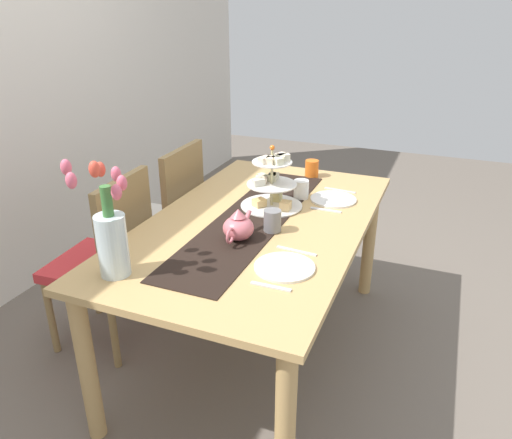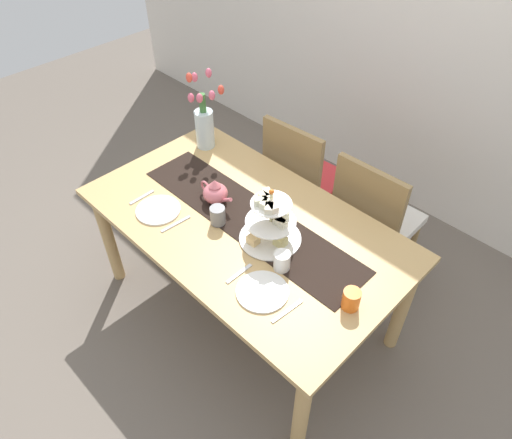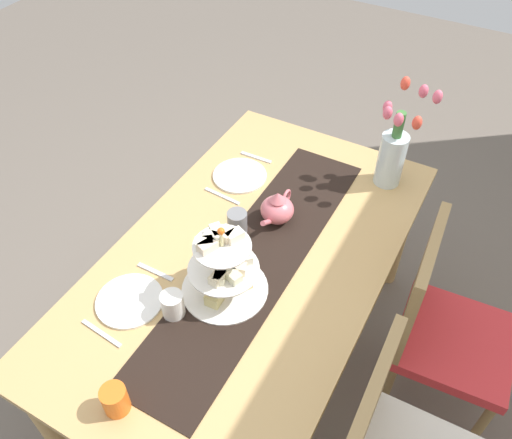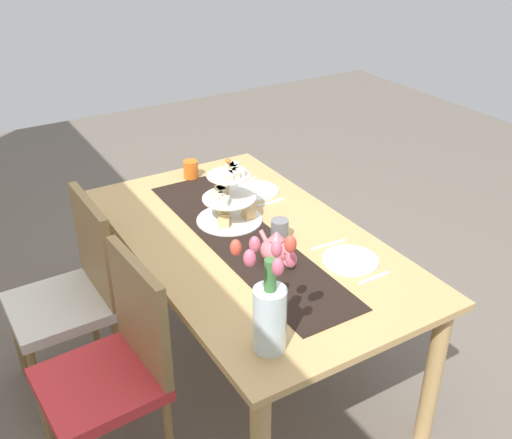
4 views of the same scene
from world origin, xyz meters
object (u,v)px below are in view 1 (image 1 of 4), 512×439
at_px(fork_left, 271,287).
at_px(fork_right, 326,210).
at_px(dinner_plate_left, 285,267).
at_px(tiered_cake_stand, 272,184).
at_px(tulip_vase, 110,234).
at_px(knife_left, 296,251).
at_px(dinner_plate_right, 333,199).
at_px(mug_white_text, 301,189).
at_px(mug_orange, 312,169).
at_px(mug_grey, 272,220).
at_px(teapot, 238,227).
at_px(knife_right, 340,190).
at_px(chair_right, 168,214).
at_px(dining_table, 258,239).
at_px(chair_left, 109,255).

distance_m(fork_left, fork_right, 0.75).
height_order(dinner_plate_left, fork_left, dinner_plate_left).
distance_m(tiered_cake_stand, tulip_vase, 0.88).
relative_size(knife_left, dinner_plate_right, 0.74).
bearing_deg(mug_white_text, tiered_cake_stand, 149.09).
distance_m(tulip_vase, mug_white_text, 1.07).
relative_size(tiered_cake_stand, dinner_plate_left, 1.32).
bearing_deg(tiered_cake_stand, mug_orange, -5.82).
height_order(dinner_plate_left, mug_orange, mug_orange).
xyz_separation_m(fork_right, mug_grey, (-0.31, 0.16, 0.05)).
bearing_deg(teapot, fork_right, -30.01).
bearing_deg(mug_grey, mug_orange, 3.67).
bearing_deg(dinner_plate_right, mug_white_text, 101.77).
distance_m(tulip_vase, mug_orange, 1.38).
xyz_separation_m(teapot, mug_orange, (0.91, -0.05, -0.01)).
distance_m(dinner_plate_left, knife_left, 0.15).
bearing_deg(dinner_plate_left, knife_right, 0.00).
distance_m(chair_right, tiered_cake_stand, 0.79).
xyz_separation_m(tiered_cake_stand, fork_left, (-0.69, -0.26, -0.11)).
distance_m(teapot, knife_left, 0.26).
bearing_deg(knife_left, chair_right, 59.62).
height_order(dining_table, mug_orange, mug_orange).
xyz_separation_m(fork_left, fork_right, (0.75, 0.00, 0.00)).
height_order(dining_table, knife_right, knife_right).
bearing_deg(chair_right, fork_right, -96.30).
bearing_deg(knife_right, chair_right, 100.87).
bearing_deg(dining_table, dinner_plate_left, -145.09).
bearing_deg(dinner_plate_right, mug_grey, 161.19).
distance_m(fork_right, mug_white_text, 0.20).
height_order(chair_left, knife_right, chair_left).
xyz_separation_m(chair_left, tulip_vase, (-0.43, -0.40, 0.38)).
relative_size(fork_left, mug_grey, 1.58).
height_order(dinner_plate_left, dinner_plate_right, same).
xyz_separation_m(knife_right, mug_orange, (0.17, 0.21, 0.04)).
distance_m(chair_left, dinner_plate_left, 1.00).
bearing_deg(knife_right, mug_white_text, 138.10).
bearing_deg(knife_left, chair_left, 89.03).
bearing_deg(chair_left, fork_right, -65.35).
xyz_separation_m(chair_right, mug_orange, (0.35, -0.75, 0.26)).
height_order(tiered_cake_stand, teapot, tiered_cake_stand).
relative_size(fork_left, dinner_plate_right, 0.65).
relative_size(chair_right, mug_grey, 9.58).
relative_size(chair_left, dinner_plate_right, 3.96).
bearing_deg(teapot, chair_left, 89.45).
bearing_deg(dinner_plate_right, fork_left, 180.00).
height_order(dinner_plate_left, knife_left, dinner_plate_left).
distance_m(chair_right, teapot, 0.93).
bearing_deg(knife_right, chair_left, 127.28).
xyz_separation_m(knife_left, dinner_plate_right, (0.60, 0.00, 0.00)).
bearing_deg(chair_right, dinner_plate_right, -87.66).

